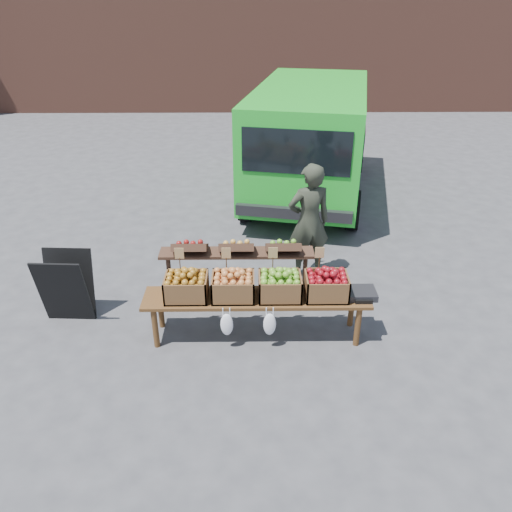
{
  "coord_description": "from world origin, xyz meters",
  "views": [
    {
      "loc": [
        0.34,
        -4.55,
        3.81
      ],
      "look_at": [
        0.4,
        0.95,
        0.85
      ],
      "focal_mm": 35.0,
      "sensor_mm": 36.0,
      "label": 1
    }
  ],
  "objects_px": {
    "crate_golden_apples": "(186,287)",
    "crate_russet_pears": "(233,287)",
    "display_bench": "(256,316)",
    "chalkboard_sign": "(66,287)",
    "crate_red_apples": "(280,286)",
    "crate_green_apples": "(326,286)",
    "delivery_van": "(309,143)",
    "weighing_scale": "(361,293)",
    "vendor": "(309,222)",
    "back_table": "(237,270)"
  },
  "relations": [
    {
      "from": "delivery_van",
      "to": "crate_russet_pears",
      "type": "height_order",
      "value": "delivery_van"
    },
    {
      "from": "crate_golden_apples",
      "to": "delivery_van",
      "type": "bearing_deg",
      "value": 67.98
    },
    {
      "from": "vendor",
      "to": "crate_golden_apples",
      "type": "height_order",
      "value": "vendor"
    },
    {
      "from": "chalkboard_sign",
      "to": "crate_golden_apples",
      "type": "relative_size",
      "value": 1.89
    },
    {
      "from": "crate_golden_apples",
      "to": "crate_green_apples",
      "type": "xyz_separation_m",
      "value": [
        1.65,
        0.0,
        0.0
      ]
    },
    {
      "from": "chalkboard_sign",
      "to": "vendor",
      "type": "bearing_deg",
      "value": 21.99
    },
    {
      "from": "crate_golden_apples",
      "to": "weighing_scale",
      "type": "bearing_deg",
      "value": 0.0
    },
    {
      "from": "back_table",
      "to": "crate_green_apples",
      "type": "height_order",
      "value": "back_table"
    },
    {
      "from": "display_bench",
      "to": "crate_green_apples",
      "type": "xyz_separation_m",
      "value": [
        0.82,
        0.0,
        0.42
      ]
    },
    {
      "from": "crate_russet_pears",
      "to": "crate_red_apples",
      "type": "relative_size",
      "value": 1.0
    },
    {
      "from": "weighing_scale",
      "to": "back_table",
      "type": "bearing_deg",
      "value": 154.33
    },
    {
      "from": "delivery_van",
      "to": "weighing_scale",
      "type": "xyz_separation_m",
      "value": [
        0.14,
        -4.79,
        -0.48
      ]
    },
    {
      "from": "back_table",
      "to": "crate_green_apples",
      "type": "relative_size",
      "value": 4.2
    },
    {
      "from": "crate_green_apples",
      "to": "vendor",
      "type": "bearing_deg",
      "value": 92.23
    },
    {
      "from": "crate_russet_pears",
      "to": "chalkboard_sign",
      "type": "bearing_deg",
      "value": 169.48
    },
    {
      "from": "delivery_van",
      "to": "display_bench",
      "type": "xyz_separation_m",
      "value": [
        -1.11,
        -4.79,
        -0.8
      ]
    },
    {
      "from": "crate_green_apples",
      "to": "weighing_scale",
      "type": "relative_size",
      "value": 1.47
    },
    {
      "from": "crate_golden_apples",
      "to": "crate_red_apples",
      "type": "bearing_deg",
      "value": 0.0
    },
    {
      "from": "delivery_van",
      "to": "crate_golden_apples",
      "type": "height_order",
      "value": "delivery_van"
    },
    {
      "from": "delivery_van",
      "to": "weighing_scale",
      "type": "distance_m",
      "value": 4.82
    },
    {
      "from": "crate_green_apples",
      "to": "back_table",
      "type": "bearing_deg",
      "value": 146.14
    },
    {
      "from": "display_bench",
      "to": "crate_red_apples",
      "type": "xyz_separation_m",
      "value": [
        0.28,
        0.0,
        0.42
      ]
    },
    {
      "from": "crate_red_apples",
      "to": "crate_golden_apples",
      "type": "bearing_deg",
      "value": 180.0
    },
    {
      "from": "back_table",
      "to": "crate_golden_apples",
      "type": "relative_size",
      "value": 4.2
    },
    {
      "from": "delivery_van",
      "to": "crate_green_apples",
      "type": "height_order",
      "value": "delivery_van"
    },
    {
      "from": "delivery_van",
      "to": "vendor",
      "type": "xyz_separation_m",
      "value": [
        -0.35,
        -3.3,
        -0.22
      ]
    },
    {
      "from": "chalkboard_sign",
      "to": "crate_green_apples",
      "type": "relative_size",
      "value": 1.89
    },
    {
      "from": "chalkboard_sign",
      "to": "display_bench",
      "type": "xyz_separation_m",
      "value": [
        2.4,
        -0.4,
        -0.19
      ]
    },
    {
      "from": "crate_red_apples",
      "to": "crate_green_apples",
      "type": "xyz_separation_m",
      "value": [
        0.55,
        0.0,
        0.0
      ]
    },
    {
      "from": "delivery_van",
      "to": "chalkboard_sign",
      "type": "height_order",
      "value": "delivery_van"
    },
    {
      "from": "delivery_van",
      "to": "weighing_scale",
      "type": "bearing_deg",
      "value": -76.51
    },
    {
      "from": "delivery_van",
      "to": "weighing_scale",
      "type": "height_order",
      "value": "delivery_van"
    },
    {
      "from": "vendor",
      "to": "back_table",
      "type": "height_order",
      "value": "vendor"
    },
    {
      "from": "display_bench",
      "to": "crate_green_apples",
      "type": "bearing_deg",
      "value": 0.0
    },
    {
      "from": "vendor",
      "to": "crate_russet_pears",
      "type": "distance_m",
      "value": 1.83
    },
    {
      "from": "chalkboard_sign",
      "to": "crate_russet_pears",
      "type": "relative_size",
      "value": 1.89
    },
    {
      "from": "delivery_van",
      "to": "crate_green_apples",
      "type": "distance_m",
      "value": 4.82
    },
    {
      "from": "delivery_van",
      "to": "display_bench",
      "type": "bearing_deg",
      "value": -91.22
    },
    {
      "from": "crate_golden_apples",
      "to": "crate_green_apples",
      "type": "distance_m",
      "value": 1.65
    },
    {
      "from": "crate_russet_pears",
      "to": "crate_green_apples",
      "type": "distance_m",
      "value": 1.1
    },
    {
      "from": "back_table",
      "to": "display_bench",
      "type": "relative_size",
      "value": 0.78
    },
    {
      "from": "vendor",
      "to": "display_bench",
      "type": "height_order",
      "value": "vendor"
    },
    {
      "from": "crate_golden_apples",
      "to": "crate_russet_pears",
      "type": "xyz_separation_m",
      "value": [
        0.55,
        0.0,
        0.0
      ]
    },
    {
      "from": "crate_golden_apples",
      "to": "weighing_scale",
      "type": "height_order",
      "value": "crate_golden_apples"
    },
    {
      "from": "crate_russet_pears",
      "to": "crate_golden_apples",
      "type": "bearing_deg",
      "value": 180.0
    },
    {
      "from": "display_bench",
      "to": "chalkboard_sign",
      "type": "bearing_deg",
      "value": 170.66
    },
    {
      "from": "crate_green_apples",
      "to": "crate_red_apples",
      "type": "bearing_deg",
      "value": 180.0
    },
    {
      "from": "vendor",
      "to": "crate_golden_apples",
      "type": "distance_m",
      "value": 2.19
    },
    {
      "from": "display_bench",
      "to": "crate_red_apples",
      "type": "height_order",
      "value": "crate_red_apples"
    },
    {
      "from": "vendor",
      "to": "display_bench",
      "type": "distance_m",
      "value": 1.78
    }
  ]
}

